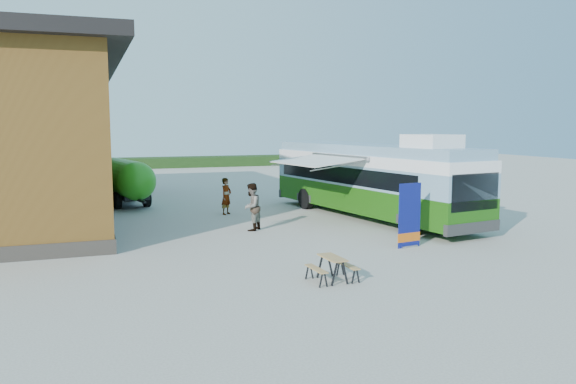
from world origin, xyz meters
name	(u,v)px	position (x,y,z in m)	size (l,w,h in m)	color
ground	(299,241)	(0.00, 0.00, 0.00)	(100.00, 100.00, 0.00)	#BCB7AD
barn	(12,139)	(-10.50, 10.00, 3.59)	(9.60, 21.20, 7.50)	brown
hedge	(241,161)	(8.00, 38.00, 0.50)	(40.00, 3.00, 1.00)	#264419
bus	(370,178)	(4.93, 3.72, 1.85)	(4.67, 12.89, 3.88)	#296611
awning	(319,157)	(2.38, 3.74, 2.83)	(3.21, 4.51, 0.52)	white
banner	(409,221)	(3.22, -2.38, 0.92)	(0.97, 0.29, 2.26)	navy
picnic_table	(332,263)	(-1.06, -5.37, 0.51)	(1.24, 1.12, 0.68)	#A6774E
person_a	(226,196)	(-1.07, 6.87, 0.87)	(0.64, 0.42, 1.75)	#999999
person_b	(252,207)	(-1.07, 2.52, 0.96)	(0.94, 0.73, 1.93)	#999999
slurry_tanker	(124,179)	(-5.41, 11.83, 1.40)	(2.84, 6.49, 2.43)	green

